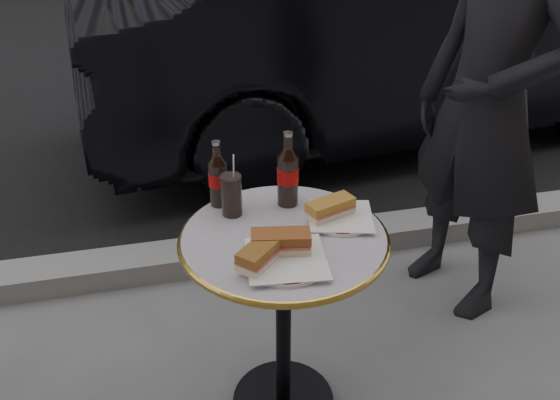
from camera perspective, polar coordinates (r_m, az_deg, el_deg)
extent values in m
cube|color=black|center=(6.51, -10.35, 15.03)|extent=(40.00, 8.00, 0.00)
cube|color=gray|center=(2.72, -4.11, -5.41)|extent=(40.00, 0.20, 0.12)
cylinder|color=silver|center=(1.48, 0.68, -6.39)|extent=(0.28, 0.28, 0.01)
cylinder|color=white|center=(1.68, 6.35, -1.88)|extent=(0.27, 0.27, 0.01)
cube|color=brown|center=(1.45, -1.94, -5.62)|extent=(0.16, 0.16, 0.05)
cube|color=brown|center=(1.49, 0.08, -4.47)|extent=(0.17, 0.10, 0.06)
cube|color=#B67C2E|center=(1.66, 5.28, -0.91)|extent=(0.16, 0.12, 0.05)
cylinder|color=black|center=(1.67, -5.09, 0.53)|extent=(0.08, 0.08, 0.14)
imported|color=black|center=(4.08, 12.28, 16.54)|extent=(2.07, 4.55, 1.44)
imported|color=black|center=(2.26, 20.91, 9.00)|extent=(0.60, 0.74, 1.77)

